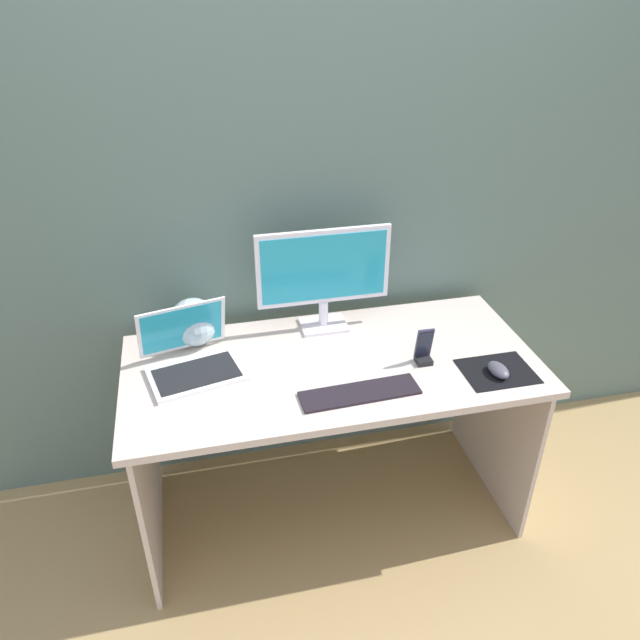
# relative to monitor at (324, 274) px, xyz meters

# --- Properties ---
(ground_plane) EXTENTS (8.00, 8.00, 0.00)m
(ground_plane) POSITION_rel_monitor_xyz_m (-0.03, -0.25, -0.97)
(ground_plane) COLOR #A68754
(wall_back) EXTENTS (6.00, 0.04, 2.50)m
(wall_back) POSITION_rel_monitor_xyz_m (-0.03, 0.17, 0.28)
(wall_back) COLOR slate
(wall_back) RESTS_ON ground_plane
(desk) EXTENTS (1.49, 0.70, 0.74)m
(desk) POSITION_rel_monitor_xyz_m (-0.03, -0.25, -0.38)
(desk) COLOR beige
(desk) RESTS_ON ground_plane
(monitor) EXTENTS (0.51, 0.14, 0.41)m
(monitor) POSITION_rel_monitor_xyz_m (0.00, 0.00, 0.00)
(monitor) COLOR white
(monitor) RESTS_ON desk
(laptop) EXTENTS (0.37, 0.35, 0.22)m
(laptop) POSITION_rel_monitor_xyz_m (-0.52, -0.18, -0.19)
(laptop) COLOR white
(laptop) RESTS_ON desk
(fishbowl) EXTENTS (0.18, 0.18, 0.18)m
(fishbowl) POSITION_rel_monitor_xyz_m (-0.50, -0.00, -0.15)
(fishbowl) COLOR silver
(fishbowl) RESTS_ON desk
(keyboard_external) EXTENTS (0.41, 0.13, 0.01)m
(keyboard_external) POSITION_rel_monitor_xyz_m (0.02, -0.45, -0.23)
(keyboard_external) COLOR black
(keyboard_external) RESTS_ON desk
(mousepad) EXTENTS (0.25, 0.20, 0.00)m
(mousepad) POSITION_rel_monitor_xyz_m (0.53, -0.44, -0.23)
(mousepad) COLOR black
(mousepad) RESTS_ON desk
(mouse) EXTENTS (0.07, 0.10, 0.04)m
(mouse) POSITION_rel_monitor_xyz_m (0.52, -0.45, -0.21)
(mouse) COLOR #4E4C59
(mouse) RESTS_ON mousepad
(phone_in_dock) EXTENTS (0.06, 0.05, 0.14)m
(phone_in_dock) POSITION_rel_monitor_xyz_m (0.29, -0.32, -0.18)
(phone_in_dock) COLOR black
(phone_in_dock) RESTS_ON desk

